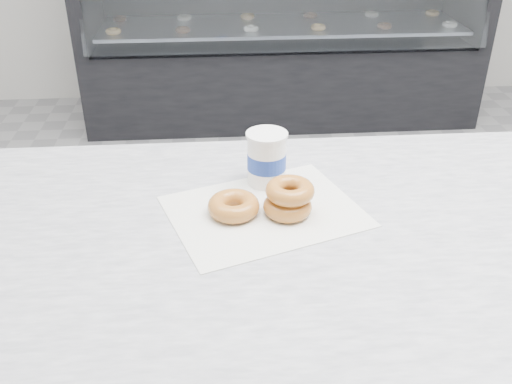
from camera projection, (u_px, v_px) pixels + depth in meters
ground at (348, 344)px, 1.99m from camera, size 5.00×5.00×0.00m
display_case at (281, 39)px, 3.57m from camera, size 2.40×0.74×1.25m
wax_paper at (264, 211)px, 1.06m from camera, size 0.41×0.36×0.00m
donut_single at (234, 206)px, 1.04m from camera, size 0.13×0.13×0.03m
donut_stack at (289, 198)px, 1.03m from camera, size 0.13×0.13×0.06m
coffee_cup at (267, 158)px, 1.13m from camera, size 0.09×0.09×0.11m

